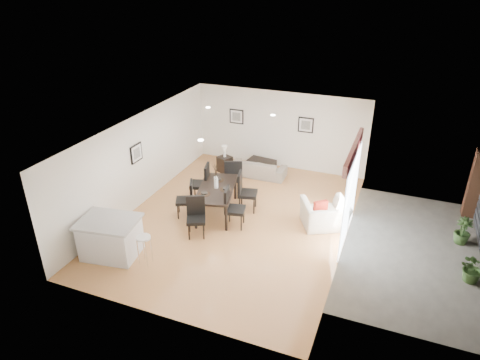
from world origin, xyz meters
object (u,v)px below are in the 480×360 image
at_px(kitchen_island, 110,237).
at_px(sofa, 258,168).
at_px(dining_chair_wnear, 188,197).
at_px(dining_chair_foot, 234,175).
at_px(armchair, 325,214).
at_px(dining_chair_wfar, 203,181).
at_px(side_table, 225,164).
at_px(dining_chair_efar, 244,189).
at_px(dining_chair_enear, 232,205).
at_px(dining_chair_head, 196,214).
at_px(dining_table, 216,190).
at_px(bar_stool, 144,241).
at_px(coffee_table, 261,165).

bearing_deg(kitchen_island, sofa, 63.00).
relative_size(dining_chair_wnear, dining_chair_foot, 0.89).
distance_m(armchair, dining_chair_wfar, 3.70).
relative_size(sofa, dining_chair_wfar, 1.59).
bearing_deg(side_table, dining_chair_wnear, -85.90).
bearing_deg(sofa, dining_chair_efar, 99.01).
distance_m(dining_chair_enear, dining_chair_efar, 0.96).
bearing_deg(dining_chair_wnear, dining_chair_foot, 131.00).
relative_size(sofa, dining_chair_wnear, 1.77).
bearing_deg(dining_chair_foot, dining_chair_wfar, 22.74).
distance_m(dining_chair_wnear, side_table, 3.14).
height_order(dining_chair_enear, kitchen_island, dining_chair_enear).
xyz_separation_m(dining_chair_head, kitchen_island, (-1.51, -1.59, -0.11)).
distance_m(dining_table, bar_stool, 2.85).
height_order(dining_chair_wnear, side_table, dining_chair_wnear).
xyz_separation_m(sofa, side_table, (-1.18, -0.11, 0.00)).
xyz_separation_m(dining_table, kitchen_island, (-1.55, -2.79, -0.23)).
height_order(sofa, dining_chair_wfar, dining_chair_wfar).
height_order(dining_chair_wnear, kitchen_island, dining_chair_wnear).
height_order(dining_table, dining_chair_foot, dining_chair_foot).
relative_size(dining_chair_wfar, dining_chair_foot, 0.99).
height_order(sofa, kitchen_island, kitchen_island).
bearing_deg(dining_table, side_table, 94.36).
relative_size(armchair, dining_table, 0.56).
height_order(dining_chair_wfar, dining_chair_enear, dining_chair_wfar).
height_order(dining_chair_efar, coffee_table, dining_chair_efar).
distance_m(dining_chair_wnear, bar_stool, 2.35).
height_order(dining_chair_wnear, dining_chair_enear, dining_chair_enear).
bearing_deg(dining_chair_foot, side_table, -78.59).
relative_size(dining_chair_foot, side_table, 2.16).
xyz_separation_m(armchair, dining_table, (-3.02, -0.39, 0.34)).
height_order(dining_chair_wfar, side_table, dining_chair_wfar).
xyz_separation_m(armchair, dining_chair_wfar, (-3.69, 0.11, 0.28)).
bearing_deg(bar_stool, dining_chair_head, 70.84).
distance_m(armchair, kitchen_island, 5.57).
height_order(dining_chair_wfar, dining_chair_foot, dining_chair_foot).
bearing_deg(dining_table, bar_stool, -116.43).
height_order(sofa, side_table, side_table).
distance_m(sofa, kitchen_island, 5.87).
bearing_deg(armchair, dining_chair_efar, -29.67).
bearing_deg(armchair, sofa, -69.12).
bearing_deg(side_table, dining_table, -71.21).
bearing_deg(bar_stool, side_table, 93.32).
height_order(dining_table, dining_chair_enear, dining_chair_enear).
xyz_separation_m(armchair, dining_chair_foot, (-2.98, 0.79, 0.29)).
distance_m(dining_chair_wnear, dining_chair_efar, 1.63).
xyz_separation_m(side_table, bar_stool, (0.32, -5.46, 0.36)).
distance_m(sofa, coffee_table, 0.49).
bearing_deg(sofa, armchair, 138.28).
relative_size(sofa, dining_chair_efar, 1.60).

